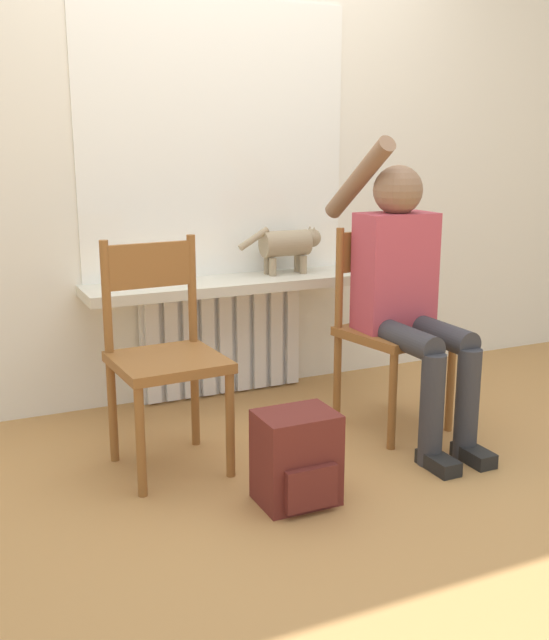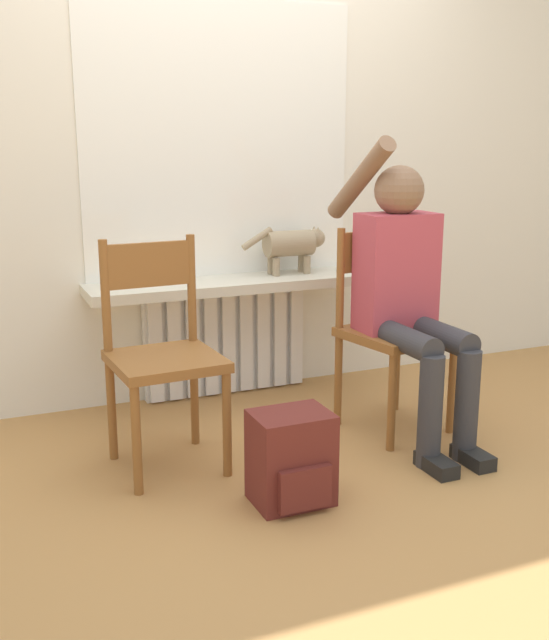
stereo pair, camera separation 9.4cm
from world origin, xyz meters
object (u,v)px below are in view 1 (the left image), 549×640
Objects in this scene: chair_left at (164,352)px; cat at (289,244)px; chair_right at (389,325)px; person at (407,286)px; backpack at (297,459)px.

cat is (0.88, 0.66, 0.30)m from chair_left.
person reaches higher than chair_right.
backpack is at bearing -114.55° from cat.
chair_left is 1.06m from chair_right.
chair_left is at bearing -142.90° from cat.
chair_left is 0.70× the size of person.
person is at bearing -96.78° from chair_right.
chair_right is at bearing -3.21° from chair_left.
cat is (-0.20, 0.78, 0.10)m from person.
backpack is (-0.54, -1.18, -0.61)m from cat.
chair_right reaches higher than backpack.
person is 0.98m from backpack.
person is (0.01, -0.12, 0.20)m from chair_right.
person reaches higher than backpack.
backpack is at bearing -151.27° from person.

